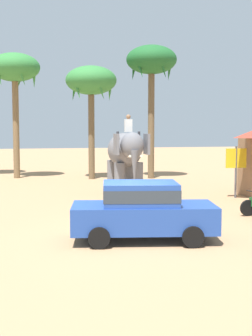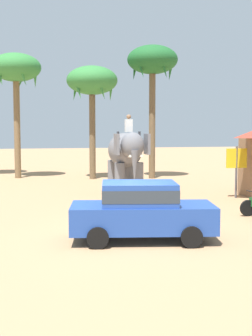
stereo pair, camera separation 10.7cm
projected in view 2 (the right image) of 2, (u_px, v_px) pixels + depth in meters
ground_plane at (127, 239)px, 13.44m from camera, size 120.00×120.00×0.00m
car_sedan_foreground at (141, 209)px, 13.12m from camera, size 4.33×2.40×1.70m
elephant_with_mahout at (126, 154)px, 22.33m from camera, size 1.60×3.86×3.88m
palm_tree_near_hut at (16, 71)px, 29.10m from camera, size 3.20×3.20×7.99m
palm_tree_left_of_road at (92, 83)px, 28.63m from camera, size 3.20×3.20×7.12m
palm_tree_far_back at (152, 64)px, 28.89m from camera, size 3.20×3.20×8.45m
signboard_yellow at (236, 162)px, 21.11m from camera, size 1.00×0.10×2.40m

